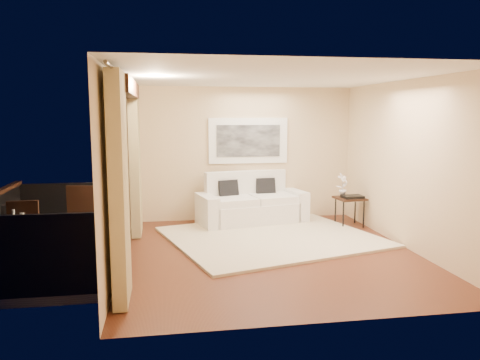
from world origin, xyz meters
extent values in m
plane|color=#5D2D1B|center=(0.00, 0.00, 0.00)|extent=(5.00, 5.00, 0.00)
plane|color=white|center=(0.00, 0.00, 2.70)|extent=(5.00, 5.00, 0.00)
plane|color=#D4B88E|center=(0.00, 2.50, 1.35)|extent=(4.50, 0.00, 4.50)
plane|color=#D4B88E|center=(0.00, -2.50, 1.35)|extent=(4.50, 0.00, 4.50)
plane|color=#D4B88E|center=(2.25, 0.00, 1.35)|extent=(0.00, 5.00, 5.00)
plane|color=#D4B88E|center=(-2.25, 1.85, 1.35)|extent=(0.00, 2.70, 2.70)
plane|color=#D4B88E|center=(-2.25, -1.85, 1.35)|extent=(0.00, 2.70, 2.70)
plane|color=#D4B88E|center=(-2.25, 0.00, 2.55)|extent=(0.00, 2.40, 2.40)
cube|color=black|center=(-2.13, 0.00, 2.52)|extent=(0.28, 2.40, 0.22)
cube|color=#605B56|center=(-3.15, 0.00, -0.06)|extent=(1.80, 2.60, 0.12)
cube|color=black|center=(-3.15, 1.27, 0.50)|extent=(1.80, 0.06, 1.00)
cube|color=black|center=(-3.15, -1.27, 0.50)|extent=(1.80, 0.06, 1.00)
cube|color=tan|center=(-2.11, 1.55, 1.32)|extent=(0.16, 0.75, 2.62)
cube|color=tan|center=(-2.11, -1.55, 1.32)|extent=(0.16, 0.75, 2.62)
cylinder|color=#4C473F|center=(-2.11, 0.00, 2.63)|extent=(0.04, 4.80, 0.04)
cube|color=white|center=(0.10, 2.47, 1.62)|extent=(1.62, 0.05, 0.92)
cube|color=black|center=(0.10, 2.44, 1.62)|extent=(1.30, 0.02, 0.64)
cube|color=beige|center=(0.22, 0.87, 0.02)|extent=(4.04, 3.74, 0.04)
cube|color=white|center=(0.10, 2.02, 0.21)|extent=(1.86, 1.24, 0.42)
cube|color=white|center=(0.02, 2.36, 0.60)|extent=(1.71, 0.57, 0.82)
cube|color=white|center=(-0.82, 1.83, 0.31)|extent=(0.42, 0.93, 0.62)
cube|color=white|center=(1.01, 2.21, 0.31)|extent=(0.42, 0.93, 0.62)
cube|color=white|center=(-0.30, 1.91, 0.49)|extent=(0.95, 0.95, 0.14)
cube|color=white|center=(0.51, 2.08, 0.49)|extent=(0.95, 0.95, 0.14)
cube|color=black|center=(-0.36, 2.13, 0.66)|extent=(0.44, 0.29, 0.41)
cube|color=black|center=(0.43, 2.30, 0.66)|extent=(0.42, 0.22, 0.41)
cube|color=black|center=(1.93, 1.53, 0.54)|extent=(0.57, 0.57, 0.04)
cylinder|color=black|center=(1.73, 1.33, 0.26)|extent=(0.03, 0.03, 0.52)
cylinder|color=black|center=(2.13, 1.33, 0.26)|extent=(0.03, 0.03, 0.52)
cylinder|color=black|center=(1.73, 1.74, 0.26)|extent=(0.03, 0.03, 0.52)
cylinder|color=black|center=(2.13, 1.74, 0.26)|extent=(0.03, 0.03, 0.52)
cube|color=black|center=(1.96, 1.47, 0.58)|extent=(0.40, 0.30, 0.05)
imported|color=white|center=(1.82, 1.65, 0.79)|extent=(0.29, 0.26, 0.46)
cube|color=black|center=(-3.68, -0.08, 0.66)|extent=(0.73, 0.73, 0.05)
cylinder|color=black|center=(-3.44, -0.31, 0.32)|extent=(0.04, 0.04, 0.64)
cylinder|color=black|center=(-3.91, 0.16, 0.32)|extent=(0.04, 0.04, 0.64)
cylinder|color=black|center=(-3.44, 0.16, 0.32)|extent=(0.04, 0.04, 0.64)
cube|color=black|center=(-2.90, 0.95, 0.47)|extent=(0.52, 0.52, 0.05)
cube|color=black|center=(-2.94, 0.76, 0.74)|extent=(0.44, 0.14, 0.58)
cylinder|color=black|center=(-2.69, 1.09, 0.23)|extent=(0.03, 0.03, 0.45)
cylinder|color=black|center=(-3.04, 1.16, 0.23)|extent=(0.03, 0.03, 0.45)
cylinder|color=black|center=(-2.76, 0.74, 0.23)|extent=(0.03, 0.03, 0.45)
cylinder|color=black|center=(-3.11, 0.81, 0.23)|extent=(0.03, 0.03, 0.45)
cube|color=black|center=(-3.55, -0.33, 0.45)|extent=(0.42, 0.42, 0.05)
cube|color=black|center=(-3.55, -0.14, 0.69)|extent=(0.42, 0.05, 0.54)
cylinder|color=black|center=(-3.72, -0.50, 0.21)|extent=(0.03, 0.03, 0.43)
cylinder|color=black|center=(-3.39, -0.50, 0.21)|extent=(0.03, 0.03, 0.43)
cylinder|color=black|center=(-3.72, -0.16, 0.21)|extent=(0.03, 0.03, 0.43)
cylinder|color=black|center=(-3.39, -0.16, 0.21)|extent=(0.03, 0.03, 0.43)
cylinder|color=silver|center=(-3.81, 0.05, 0.79)|extent=(0.18, 0.18, 0.20)
cylinder|color=#F94216|center=(-3.67, 0.10, 0.72)|extent=(0.06, 0.06, 0.07)
cylinder|color=white|center=(-3.65, -0.23, 0.78)|extent=(0.04, 0.04, 0.18)
cylinder|color=silver|center=(-3.56, -0.19, 0.75)|extent=(0.06, 0.06, 0.12)
cylinder|color=silver|center=(-3.52, -0.11, 0.75)|extent=(0.06, 0.06, 0.12)
camera|label=1|loc=(-1.60, -6.91, 2.15)|focal=35.00mm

